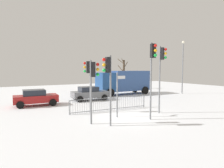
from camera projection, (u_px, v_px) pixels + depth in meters
ground_plane at (127, 117)px, 13.72m from camera, size 60.00×60.00×0.00m
traffic_light_foreground_right at (88, 74)px, 14.89m from camera, size 0.56×0.36×4.04m
traffic_light_mid_left at (93, 78)px, 11.77m from camera, size 0.52×0.41×3.88m
traffic_light_foreground_left at (162, 65)px, 14.61m from camera, size 0.42×0.52×5.05m
traffic_light_mid_right at (153, 64)px, 12.64m from camera, size 0.33×0.57×5.07m
traffic_light_rear_right at (108, 75)px, 11.30m from camera, size 0.57×0.33×4.14m
direction_sign_post at (118, 92)px, 13.59m from camera, size 0.78×0.19×3.12m
pedestrian_guard_railing at (110, 104)px, 15.80m from camera, size 6.70×0.43×1.07m
car_red_trailing at (35, 97)px, 17.89m from camera, size 3.87×2.06×1.47m
car_grey_mid at (89, 93)px, 21.00m from camera, size 3.88×2.09×1.47m
delivery_truck at (124, 81)px, 25.90m from camera, size 7.09×2.82×3.10m
street_lamp at (183, 62)px, 26.53m from camera, size 0.36×0.36×7.12m
bare_tree_left at (124, 73)px, 33.26m from camera, size 1.70×1.68×5.09m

